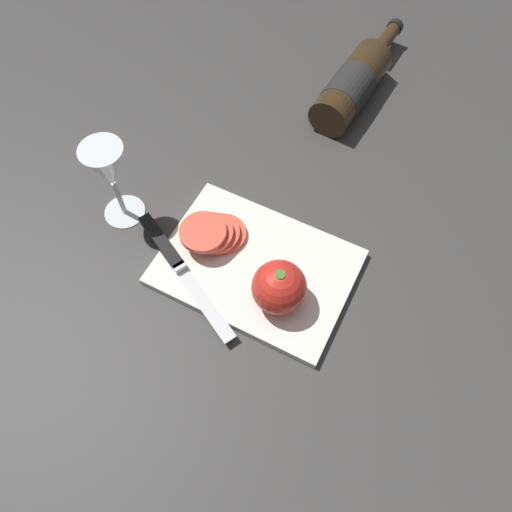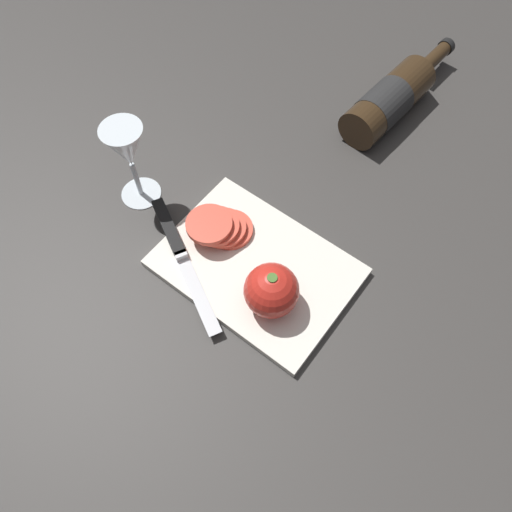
% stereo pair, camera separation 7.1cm
% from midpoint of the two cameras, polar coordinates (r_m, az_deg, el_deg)
% --- Properties ---
extents(ground_plane, '(3.00, 3.00, 0.00)m').
position_cam_midpoint_polar(ground_plane, '(0.82, -0.37, -3.29)').
color(ground_plane, '#383533').
extents(cutting_board, '(0.31, 0.22, 0.02)m').
position_cam_midpoint_polar(cutting_board, '(0.82, -2.46, -1.49)').
color(cutting_board, silver).
rests_on(cutting_board, ground_plane).
extents(wine_bottle, '(0.09, 0.33, 0.08)m').
position_cam_midpoint_polar(wine_bottle, '(1.06, 9.09, 18.68)').
color(wine_bottle, '#332314').
rests_on(wine_bottle, ground_plane).
extents(wine_glass, '(0.07, 0.07, 0.16)m').
position_cam_midpoint_polar(wine_glass, '(0.84, -18.88, 9.06)').
color(wine_glass, silver).
rests_on(wine_glass, ground_plane).
extents(whole_tomato, '(0.08, 0.08, 0.09)m').
position_cam_midpoint_polar(whole_tomato, '(0.75, -0.04, -3.83)').
color(whole_tomato, red).
rests_on(whole_tomato, cutting_board).
extents(knife, '(0.25, 0.14, 0.01)m').
position_cam_midpoint_polar(knife, '(0.84, -12.31, 0.21)').
color(knife, silver).
rests_on(knife, cutting_board).
extents(tomato_slice_stack_near, '(0.10, 0.10, 0.04)m').
position_cam_midpoint_polar(tomato_slice_stack_near, '(0.83, -7.33, 2.43)').
color(tomato_slice_stack_near, '#DB4C38').
rests_on(tomato_slice_stack_near, cutting_board).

